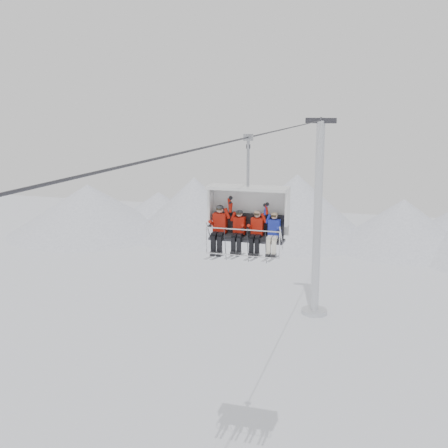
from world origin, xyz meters
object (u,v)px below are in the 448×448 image
(skier_far_left, at_px, (219,227))
(skier_center_right, at_px, (257,231))
(lift_tower_right, at_px, (317,233))
(chairlift_carrier, at_px, (249,212))
(skier_center_left, at_px, (239,230))
(skier_far_right, at_px, (273,232))

(skier_far_left, height_order, skier_center_right, skier_far_left)
(lift_tower_right, bearing_deg, chairlift_carrier, -90.00)
(chairlift_carrier, distance_m, skier_center_left, 0.69)
(chairlift_carrier, distance_m, skier_center_right, 0.73)
(skier_center_left, relative_size, skier_far_right, 1.00)
(chairlift_carrier, relative_size, skier_center_right, 2.36)
(skier_center_right, relative_size, skier_far_right, 1.00)
(chairlift_carrier, height_order, skier_far_right, chairlift_carrier)
(chairlift_carrier, height_order, skier_center_left, chairlift_carrier)
(skier_center_left, bearing_deg, lift_tower_right, 89.23)
(skier_far_right, bearing_deg, chairlift_carrier, 161.04)
(lift_tower_right, bearing_deg, skier_far_left, -92.82)
(lift_tower_right, xyz_separation_m, chairlift_carrier, (0.00, -19.07, 4.97))
(skier_far_right, bearing_deg, lift_tower_right, 92.78)
(chairlift_carrier, height_order, skier_center_right, chairlift_carrier)
(lift_tower_right, height_order, skier_far_right, lift_tower_right)
(skier_center_left, height_order, skier_far_right, skier_center_left)
(lift_tower_right, height_order, skier_far_left, lift_tower_right)
(lift_tower_right, relative_size, skier_far_left, 7.54)
(lift_tower_right, distance_m, skier_center_left, 19.89)
(lift_tower_right, height_order, skier_center_right, lift_tower_right)
(skier_far_left, bearing_deg, chairlift_carrier, 17.77)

